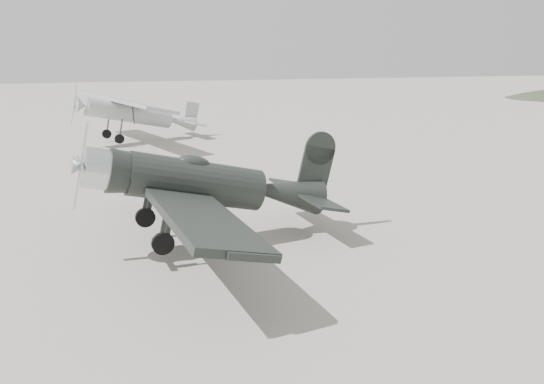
# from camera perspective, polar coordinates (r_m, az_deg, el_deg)

# --- Properties ---
(ground) EXTENTS (160.00, 160.00, 0.00)m
(ground) POSITION_cam_1_polar(r_m,az_deg,el_deg) (13.17, 0.34, -10.73)
(ground) COLOR gray
(ground) RESTS_ON ground
(lowwing_monoplane) EXTENTS (7.90, 10.98, 3.52)m
(lowwing_monoplane) POSITION_cam_1_polar(r_m,az_deg,el_deg) (15.72, -6.89, 0.82)
(lowwing_monoplane) COLOR black
(lowwing_monoplane) RESTS_ON ground
(highwing_monoplane) EXTENTS (8.19, 11.02, 3.19)m
(highwing_monoplane) POSITION_cam_1_polar(r_m,az_deg,el_deg) (33.87, -14.60, 8.55)
(highwing_monoplane) COLOR gray
(highwing_monoplane) RESTS_ON ground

